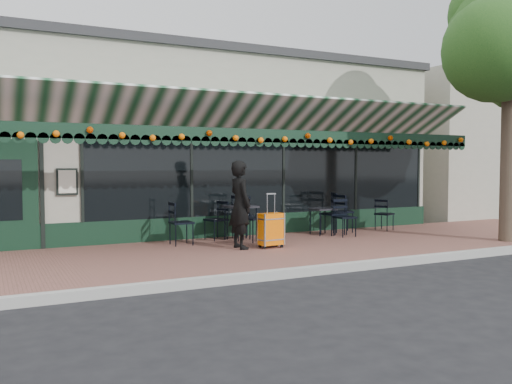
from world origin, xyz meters
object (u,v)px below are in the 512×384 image
chair_a_left (333,214)px  chair_b_left (216,220)px  chair_a_right (342,212)px  chair_b_right (245,216)px  cafe_table_a (323,211)px  woman (240,205)px  chair_a_extra (384,214)px  chair_solo (181,223)px  chair_b_front (251,219)px  cafe_table_b (240,209)px  chair_a_front (345,218)px  suitcase (271,230)px

chair_a_left → chair_b_left: bearing=-105.8°
chair_a_left → chair_b_left: (-2.85, 0.48, -0.05)m
chair_a_right → chair_b_right: 2.69m
cafe_table_a → woman: bearing=-158.7°
chair_a_extra → chair_solo: chair_solo is taller
cafe_table_a → chair_b_front: bearing=-173.6°
chair_b_right → chair_b_left: bearing=72.0°
chair_a_extra → cafe_table_a: bearing=68.8°
chair_a_right → chair_b_right: chair_b_right is taller
cafe_table_b → chair_b_right: (0.26, 0.31, -0.20)m
chair_a_front → suitcase: bearing=-161.8°
suitcase → chair_a_front: 2.49m
chair_a_left → chair_solo: bearing=-97.2°
chair_a_front → chair_b_right: bearing=161.7°
chair_a_front → chair_a_extra: chair_a_front is taller
chair_a_left → chair_a_front: size_ratio=1.11×
chair_b_right → chair_solo: size_ratio=1.09×
cafe_table_b → chair_b_front: bearing=-50.1°
chair_a_right → chair_solo: bearing=113.1°
chair_b_left → chair_a_front: bearing=59.0°
cafe_table_b → chair_a_left: size_ratio=0.80×
chair_a_right → chair_b_left: (-3.38, 0.13, -0.06)m
suitcase → chair_solo: suitcase is taller
woman → chair_a_front: 3.06m
suitcase → chair_a_left: 2.57m
chair_b_front → cafe_table_a: bearing=-18.8°
cafe_table_b → chair_solo: chair_solo is taller
chair_b_front → chair_a_left: bearing=-22.1°
cafe_table_b → chair_a_right: bearing=5.2°
suitcase → chair_a_front: bearing=10.2°
chair_a_front → chair_solo: (-3.89, 0.45, 0.02)m
woman → chair_solo: woman is taller
chair_a_right → chair_a_front: size_ratio=1.13×
chair_a_right → chair_solo: 4.35m
chair_a_right → chair_a_extra: bearing=-79.8°
suitcase → chair_b_front: (0.05, 1.01, 0.13)m
chair_a_left → chair_a_front: 0.40m
cafe_table_b → chair_b_right: chair_b_right is taller
chair_a_right → chair_b_front: 2.82m
chair_a_left → chair_b_right: size_ratio=0.97×
cafe_table_b → chair_a_right: (2.95, 0.27, -0.20)m
cafe_table_a → chair_b_right: bearing=171.7°
chair_a_front → chair_solo: chair_solo is taller
chair_a_front → chair_solo: 3.91m
woman → suitcase: woman is taller
suitcase → cafe_table_b: suitcase is taller
woman → suitcase: 0.82m
woman → cafe_table_b: size_ratio=2.26×
woman → chair_solo: bearing=40.5°
cafe_table_b → chair_a_right: size_ratio=0.78×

